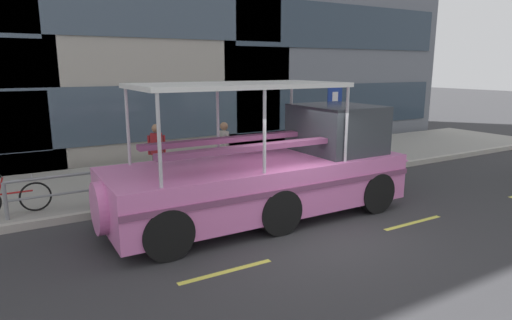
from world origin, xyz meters
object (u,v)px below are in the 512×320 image
pedestrian_near_bow (293,139)px  pedestrian_mid_left (224,145)px  leaned_bicycle (10,199)px  parking_sign (334,112)px  pedestrian_mid_right (157,148)px  duck_tour_boat (278,171)px

pedestrian_near_bow → pedestrian_mid_left: (-2.80, -0.44, 0.10)m
leaned_bicycle → pedestrian_mid_left: size_ratio=1.00×
parking_sign → pedestrian_mid_left: parking_sign is taller
leaned_bicycle → pedestrian_mid_left: bearing=3.4°
parking_sign → pedestrian_mid_right: (-5.94, 0.71, -0.79)m
leaned_bicycle → parking_sign: bearing=1.5°
pedestrian_mid_left → pedestrian_mid_right: pedestrian_mid_left is taller
leaned_bicycle → pedestrian_mid_right: 3.96m
leaned_bicycle → duck_tour_boat: 6.23m
pedestrian_mid_right → pedestrian_mid_left: bearing=-18.5°
pedestrian_near_bow → leaned_bicycle: bearing=-174.8°
leaned_bicycle → pedestrian_near_bow: bearing=5.2°
parking_sign → pedestrian_mid_left: (-4.09, 0.09, -0.79)m
pedestrian_near_bow → pedestrian_mid_left: size_ratio=0.91×
leaned_bicycle → duck_tour_boat: duck_tour_boat is taller
leaned_bicycle → pedestrian_near_bow: size_ratio=1.10×
parking_sign → pedestrian_near_bow: size_ratio=1.72×
pedestrian_near_bow → pedestrian_mid_left: bearing=-171.1°
pedestrian_near_bow → duck_tour_boat: bearing=-129.8°
duck_tour_boat → leaned_bicycle: bearing=155.3°
pedestrian_mid_left → leaned_bicycle: bearing=-176.6°
pedestrian_near_bow → parking_sign: bearing=-22.1°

